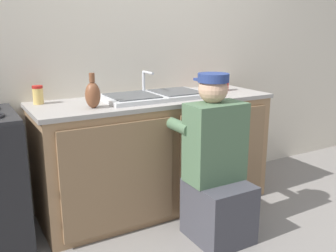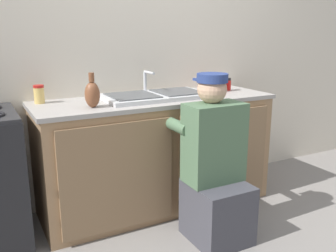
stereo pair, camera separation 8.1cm
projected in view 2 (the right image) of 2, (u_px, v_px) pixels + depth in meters
ground_plane at (174, 219)px, 2.79m from camera, size 12.00×12.00×0.00m
back_wall at (136, 45)px, 3.03m from camera, size 6.00×0.10×2.50m
counter_cabinet at (157, 155)px, 2.93m from camera, size 1.79×0.62×0.84m
countertop at (156, 100)px, 2.83m from camera, size 1.83×0.62×0.03m
sink_double_basin at (155, 95)px, 2.82m from camera, size 0.80×0.44×0.19m
plumber_person at (215, 173)px, 2.46m from camera, size 0.42×0.61×1.10m
spice_bottle_red at (229, 84)px, 3.17m from camera, size 0.04×0.04×0.10m
condiment_jar at (39, 94)px, 2.60m from camera, size 0.07×0.07×0.13m
soda_cup_red at (222, 82)px, 3.10m from camera, size 0.08×0.08×0.15m
vase_decorative at (92, 94)px, 2.45m from camera, size 0.10×0.10×0.23m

